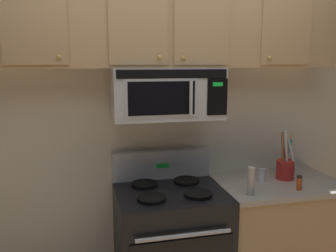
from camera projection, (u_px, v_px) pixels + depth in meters
The scene contains 9 objects.
back_wall at pixel (159, 119), 2.75m from camera, with size 5.20×0.10×2.70m, color silver.
stove_range at pixel (170, 247), 2.56m from camera, with size 0.76×0.69×1.12m.
over_range_microwave at pixel (166, 93), 2.47m from camera, with size 0.76×0.43×0.35m.
upper_cabinets at pixel (165, 27), 2.42m from camera, with size 2.50×0.36×0.55m.
counter_segment at pixel (274, 236), 2.76m from camera, with size 0.93×0.65×0.90m.
utensil_crock_red at pixel (285, 166), 2.72m from camera, with size 0.14×0.14×0.39m.
salt_shaker at pixel (262, 175), 2.67m from camera, with size 0.05×0.05×0.10m.
pepper_mill at pixel (251, 181), 2.39m from camera, with size 0.05×0.05×0.19m, color #B7B2A8.
spice_jar at pixel (299, 183), 2.48m from camera, with size 0.04×0.04×0.11m.
Camera 1 is at (-0.56, -1.87, 1.79)m, focal length 37.79 mm.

